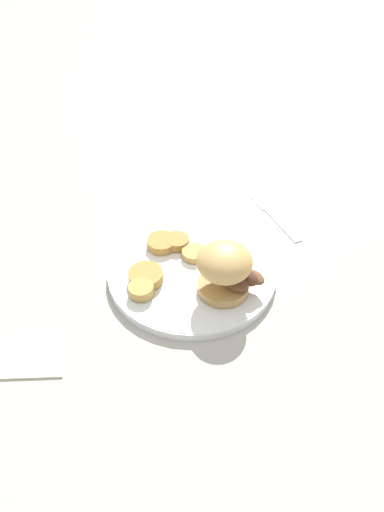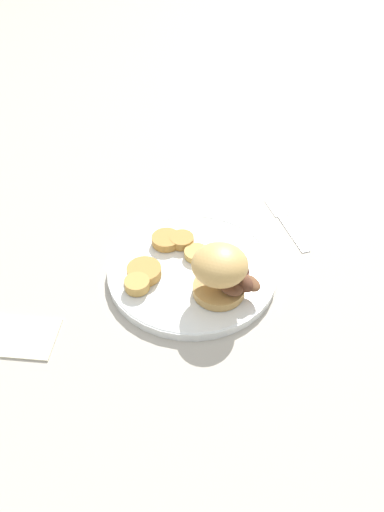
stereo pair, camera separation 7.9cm
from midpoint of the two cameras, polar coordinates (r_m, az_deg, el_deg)
ground_plane at (r=0.82m, az=2.76°, el=-2.22°), size 4.00×4.00×0.00m
dinner_plate at (r=0.81m, az=2.78°, el=-1.78°), size 0.27×0.27×0.02m
sandwich at (r=0.74m, az=6.83°, el=-1.83°), size 0.10×0.09×0.08m
potato_round_0 at (r=0.82m, az=3.25°, el=0.17°), size 0.04×0.04×0.01m
potato_round_1 at (r=0.77m, az=-3.39°, el=-3.39°), size 0.04×0.04×0.02m
potato_round_2 at (r=0.79m, az=-2.65°, el=-1.93°), size 0.05×0.05×0.02m
potato_round_3 at (r=0.84m, az=-0.55°, el=1.60°), size 0.05×0.05×0.01m
potato_round_4 at (r=0.84m, az=1.50°, el=1.70°), size 0.04×0.04×0.01m
fork at (r=0.94m, az=13.17°, el=3.59°), size 0.07×0.15×0.00m
napkin at (r=0.76m, az=-16.57°, el=-8.93°), size 0.13×0.13×0.01m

